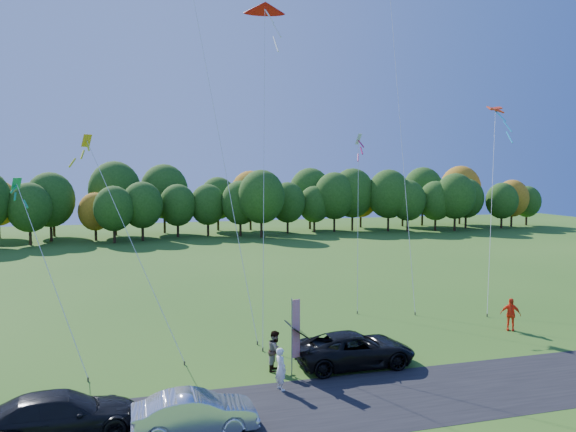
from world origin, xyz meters
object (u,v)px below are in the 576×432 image
object	(u,v)px
black_suv	(355,349)
feather_flag	(295,328)
silver_sedan	(195,413)
person_east	(510,314)

from	to	relation	value
black_suv	feather_flag	size ratio (longest dim) A/B	1.61
silver_sedan	feather_flag	xyz separation A→B (m)	(5.21, 4.59, 1.50)
black_suv	silver_sedan	world-z (taller)	black_suv
silver_sedan	person_east	size ratio (longest dim) A/B	2.33
silver_sedan	person_east	bearing A→B (deg)	-67.87
black_suv	silver_sedan	bearing A→B (deg)	120.72
black_suv	person_east	world-z (taller)	person_east
black_suv	feather_flag	bearing A→B (deg)	97.08
silver_sedan	person_east	xyz separation A→B (m)	(19.82, 8.10, 0.23)
black_suv	feather_flag	xyz separation A→B (m)	(-3.22, -0.39, 1.42)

